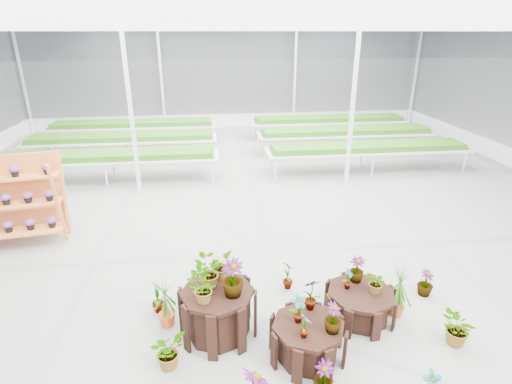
{
  "coord_description": "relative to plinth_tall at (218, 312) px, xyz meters",
  "views": [
    {
      "loc": [
        -0.96,
        -6.76,
        4.2
      ],
      "look_at": [
        -0.12,
        0.37,
        1.3
      ],
      "focal_mm": 28.0,
      "sensor_mm": 36.0,
      "label": 1
    }
  ],
  "objects": [
    {
      "name": "nursery_plants",
      "position": [
        0.88,
        -0.09,
        0.13
      ],
      "size": [
        4.82,
        2.89,
        1.3
      ],
      "color": "#2E6015",
      "rests_on": "ground"
    },
    {
      "name": "plinth_low",
      "position": [
        2.2,
        0.1,
        -0.13
      ],
      "size": [
        1.19,
        1.19,
        0.48
      ],
      "primitive_type": "cylinder",
      "rotation": [
        0.0,
        0.0,
        0.11
      ],
      "color": "black",
      "rests_on": "ground"
    },
    {
      "name": "nursery_benches",
      "position": [
        0.96,
        9.17,
        0.05
      ],
      "size": [
        16.0,
        7.0,
        0.84
      ],
      "primitive_type": null,
      "color": "silver",
      "rests_on": "ground"
    },
    {
      "name": "greenhouse_shell",
      "position": [
        0.96,
        1.97,
        1.88
      ],
      "size": [
        18.0,
        24.0,
        4.5
      ],
      "primitive_type": null,
      "color": "white",
      "rests_on": "ground"
    },
    {
      "name": "plinth_mid",
      "position": [
        1.2,
        -0.6,
        -0.11
      ],
      "size": [
        1.28,
        1.28,
        0.54
      ],
      "primitive_type": "cylinder",
      "rotation": [
        0.0,
        0.0,
        0.3
      ],
      "color": "black",
      "rests_on": "ground"
    },
    {
      "name": "steel_frame",
      "position": [
        0.96,
        1.97,
        1.88
      ],
      "size": [
        18.0,
        24.0,
        4.5
      ],
      "primitive_type": null,
      "color": "silver",
      "rests_on": "ground"
    },
    {
      "name": "shelf_rack",
      "position": [
        -4.02,
        3.33,
        0.54
      ],
      "size": [
        1.85,
        1.16,
        1.83
      ],
      "primitive_type": null,
      "rotation": [
        0.0,
        0.0,
        0.14
      ],
      "color": "#CA6531",
      "rests_on": "ground"
    },
    {
      "name": "plinth_tall",
      "position": [
        0.0,
        0.0,
        0.0
      ],
      "size": [
        1.28,
        1.28,
        0.75
      ],
      "primitive_type": "cylinder",
      "rotation": [
        0.0,
        0.0,
        -0.18
      ],
      "color": "black",
      "rests_on": "ground"
    },
    {
      "name": "ground_plane",
      "position": [
        0.96,
        1.97,
        -0.37
      ],
      "size": [
        24.0,
        24.0,
        0.0
      ],
      "primitive_type": "plane",
      "color": "gray",
      "rests_on": "ground"
    }
  ]
}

